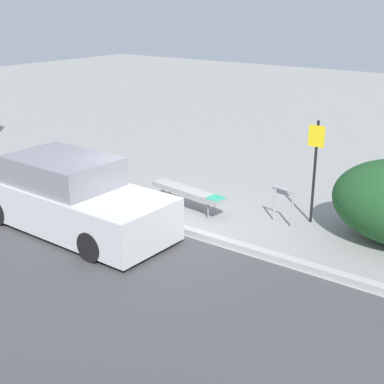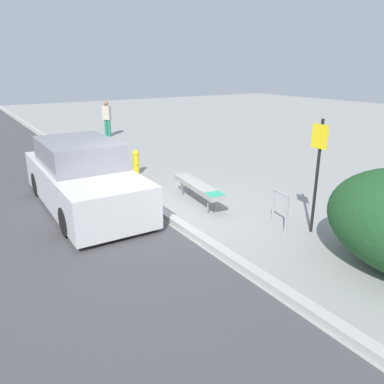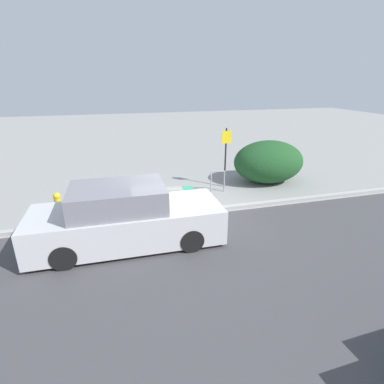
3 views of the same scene
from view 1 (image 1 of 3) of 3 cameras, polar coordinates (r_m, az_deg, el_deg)
name	(u,v)px [view 1 (image 1 of 3)]	position (r m, az deg, el deg)	size (l,w,h in m)	color
ground_plane	(164,226)	(11.77, -3.03, -3.65)	(60.00, 60.00, 0.00)	gray
curb	(164,223)	(11.74, -3.03, -3.36)	(60.00, 0.20, 0.13)	#A8A8A3
bench	(188,192)	(12.52, -0.39, 0.01)	(2.13, 0.64, 0.52)	gray
bike_rack	(284,202)	(11.87, 9.74, -1.09)	(0.55, 0.17, 0.83)	#99999E
sign_post	(315,163)	(11.81, 12.98, 3.08)	(0.36, 0.08, 2.30)	black
fire_hydrant	(87,170)	(14.59, -11.19, 2.34)	(0.36, 0.22, 0.77)	gold
parked_car_near	(69,198)	(11.69, -12.96, -0.60)	(4.79, 1.85, 1.59)	black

